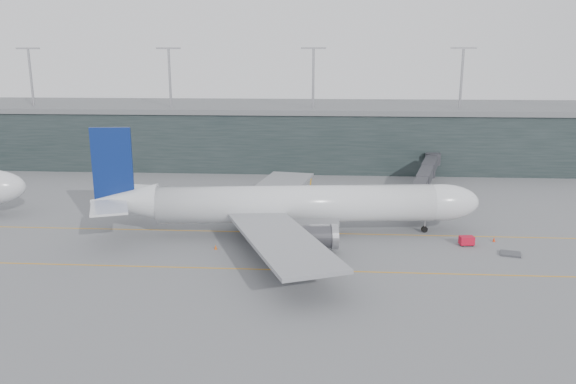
{
  "coord_description": "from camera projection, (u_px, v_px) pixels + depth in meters",
  "views": [
    {
      "loc": [
        7.95,
        -89.26,
        27.55
      ],
      "look_at": [
        2.34,
        -4.0,
        6.69
      ],
      "focal_mm": 35.0,
      "sensor_mm": 36.0,
      "label": 1
    }
  ],
  "objects": [
    {
      "name": "cone_nose",
      "position": [
        494.0,
        239.0,
        85.14
      ],
      "size": [
        0.45,
        0.45,
        0.71
      ],
      "primitive_type": "cone",
      "color": "red",
      "rests_on": "ground"
    },
    {
      "name": "taxiline_lead_main",
      "position": [
        309.0,
        196.0,
        112.63
      ],
      "size": [
        0.25,
        60.0,
        0.02
      ],
      "primitive_type": "cube",
      "color": "orange",
      "rests_on": "ground"
    },
    {
      "name": "uld_b",
      "position": [
        260.0,
        202.0,
        103.67
      ],
      "size": [
        2.73,
        2.46,
        2.06
      ],
      "rotation": [
        0.0,
        0.0,
        -0.34
      ],
      "color": "#3A3A3F",
      "rests_on": "ground"
    },
    {
      "name": "taxiline_a",
      "position": [
        273.0,
        232.0,
        89.69
      ],
      "size": [
        160.0,
        0.25,
        0.02
      ],
      "primitive_type": "cube",
      "color": "orange",
      "rests_on": "ground"
    },
    {
      "name": "terminal",
      "position": [
        295.0,
        133.0,
        147.98
      ],
      "size": [
        240.0,
        36.0,
        29.0
      ],
      "color": "black",
      "rests_on": "ground"
    },
    {
      "name": "cone_wing_stbd",
      "position": [
        330.0,
        269.0,
        73.53
      ],
      "size": [
        0.39,
        0.39,
        0.63
      ],
      "primitive_type": "cone",
      "color": "#F5420D",
      "rests_on": "ground"
    },
    {
      "name": "jet_bridge",
      "position": [
        418.0,
        174.0,
        112.61
      ],
      "size": [
        12.25,
        42.34,
        5.78
      ],
      "rotation": [
        0.0,
        0.0,
        -0.26
      ],
      "color": "#2C2C32",
      "rests_on": "ground"
    },
    {
      "name": "gse_cart",
      "position": [
        467.0,
        240.0,
        83.33
      ],
      "size": [
        2.2,
        1.54,
        1.41
      ],
      "rotation": [
        0.0,
        0.0,
        0.12
      ],
      "color": "#B90D25",
      "rests_on": "ground"
    },
    {
      "name": "uld_a",
      "position": [
        251.0,
        203.0,
        103.24
      ],
      "size": [
        2.52,
        2.2,
        1.97
      ],
      "rotation": [
        0.0,
        0.0,
        -0.24
      ],
      "color": "#3A3A3F",
      "rests_on": "ground"
    },
    {
      "name": "uld_c",
      "position": [
        280.0,
        203.0,
        103.5
      ],
      "size": [
        2.21,
        1.85,
        1.85
      ],
      "rotation": [
        0.0,
        0.0,
        0.12
      ],
      "color": "#3A3A3F",
      "rests_on": "ground"
    },
    {
      "name": "baggage_dolly",
      "position": [
        510.0,
        254.0,
        79.56
      ],
      "size": [
        3.23,
        2.85,
        0.27
      ],
      "primitive_type": "cube",
      "rotation": [
        0.0,
        0.0,
        -0.28
      ],
      "color": "#3B3C40",
      "rests_on": "ground"
    },
    {
      "name": "taxiline_b",
      "position": [
        262.0,
        269.0,
        74.18
      ],
      "size": [
        160.0,
        0.25,
        0.02
      ],
      "primitive_type": "cube",
      "color": "orange",
      "rests_on": "ground"
    },
    {
      "name": "ground",
      "position": [
        276.0,
        225.0,
        93.57
      ],
      "size": [
        320.0,
        320.0,
        0.0
      ],
      "primitive_type": "plane",
      "color": "slate",
      "rests_on": "ground"
    },
    {
      "name": "main_aircraft",
      "position": [
        294.0,
        205.0,
        87.72
      ],
      "size": [
        60.95,
        56.95,
        17.08
      ],
      "rotation": [
        0.0,
        0.0,
        0.11
      ],
      "color": "silver",
      "rests_on": "ground"
    },
    {
      "name": "cone_tail",
      "position": [
        216.0,
        247.0,
        81.77
      ],
      "size": [
        0.44,
        0.44,
        0.7
      ],
      "primitive_type": "cone",
      "color": "#CC4E0B",
      "rests_on": "ground"
    },
    {
      "name": "cone_wing_port",
      "position": [
        341.0,
        207.0,
        103.18
      ],
      "size": [
        0.43,
        0.43,
        0.68
      ],
      "primitive_type": "cone",
      "color": "#D94E0C",
      "rests_on": "ground"
    }
  ]
}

